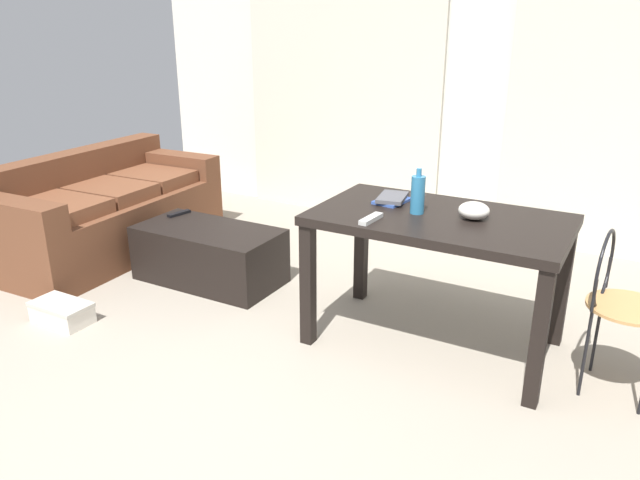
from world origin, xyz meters
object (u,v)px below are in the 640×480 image
object	(u,v)px
wire_chair	(616,293)
bowl	(474,211)
tv_remote_on_table	(371,219)
coffee_table	(210,255)
craft_table	(439,234)
couch	(105,212)
bottle_near	(418,194)
book_stack	(392,199)
shoebox	(62,312)
tv_remote_primary	(179,213)

from	to	relation	value
wire_chair	bowl	distance (m)	0.78
wire_chair	tv_remote_on_table	xyz separation A→B (m)	(-1.17, -0.25, 0.25)
coffee_table	craft_table	distance (m)	1.72
coffee_table	bowl	size ratio (longest dim) A/B	6.23
wire_chair	bowl	size ratio (longest dim) A/B	5.10
couch	bottle_near	size ratio (longest dim) A/B	7.61
coffee_table	bottle_near	bearing A→B (deg)	-3.48
wire_chair	bottle_near	world-z (taller)	bottle_near
bottle_near	book_stack	distance (m)	0.25
bottle_near	tv_remote_on_table	world-z (taller)	bottle_near
craft_table	bottle_near	distance (m)	0.24
craft_table	shoebox	xyz separation A→B (m)	(-2.04, -0.87, -0.59)
bottle_near	bowl	size ratio (longest dim) A/B	1.52
tv_remote_primary	craft_table	bearing A→B (deg)	5.33
coffee_table	shoebox	bearing A→B (deg)	-112.43
bottle_near	tv_remote_on_table	bearing A→B (deg)	-123.08
craft_table	wire_chair	size ratio (longest dim) A/B	1.62
coffee_table	book_stack	distance (m)	1.46
wire_chair	tv_remote_primary	size ratio (longest dim) A/B	4.46
couch	bowl	distance (m)	2.96
tv_remote_primary	coffee_table	bearing A→B (deg)	-8.72
tv_remote_on_table	shoebox	distance (m)	1.99
book_stack	shoebox	size ratio (longest dim) A/B	0.69
coffee_table	wire_chair	xyz separation A→B (m)	(2.55, -0.09, 0.33)
bowl	book_stack	distance (m)	0.50
bowl	shoebox	bearing A→B (deg)	-157.90
bowl	coffee_table	bearing A→B (deg)	178.72
wire_chair	book_stack	bearing A→B (deg)	174.09
coffee_table	shoebox	xyz separation A→B (m)	(-0.39, -0.94, -0.13)
couch	bottle_near	bearing A→B (deg)	-3.62
bowl	tv_remote_on_table	world-z (taller)	bowl
couch	shoebox	bearing A→B (deg)	-55.12
coffee_table	craft_table	bearing A→B (deg)	-2.55
coffee_table	couch	bearing A→B (deg)	176.19
bottle_near	shoebox	size ratio (longest dim) A/B	0.66
tv_remote_on_table	shoebox	world-z (taller)	tv_remote_on_table
bottle_near	bowl	world-z (taller)	bottle_near
bowl	book_stack	size ratio (longest dim) A/B	0.63
couch	bowl	xyz separation A→B (m)	(2.92, -0.11, 0.49)
wire_chair	shoebox	distance (m)	3.09
couch	shoebox	distance (m)	1.26
shoebox	book_stack	bearing A→B (deg)	29.53
bottle_near	tv_remote_primary	xyz separation A→B (m)	(-1.91, 0.23, -0.47)
craft_table	bowl	xyz separation A→B (m)	(0.17, 0.03, 0.15)
coffee_table	tv_remote_primary	bearing A→B (deg)	160.01
coffee_table	wire_chair	bearing A→B (deg)	-2.01
book_stack	craft_table	bearing A→B (deg)	-18.89
tv_remote_primary	couch	bearing A→B (deg)	-163.50
craft_table	book_stack	world-z (taller)	book_stack
couch	book_stack	size ratio (longest dim) A/B	7.30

